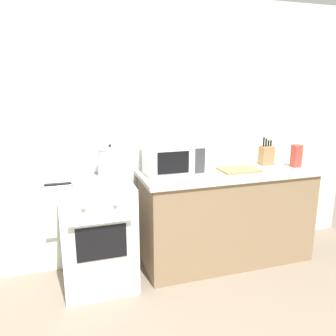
# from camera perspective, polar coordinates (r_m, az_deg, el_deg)

# --- Properties ---
(ground_plane) EXTENTS (10.00, 10.00, 0.00)m
(ground_plane) POSITION_cam_1_polar(r_m,az_deg,el_deg) (2.81, -2.06, -23.72)
(ground_plane) COLOR #7A6B5B
(back_wall) EXTENTS (4.40, 0.10, 2.50)m
(back_wall) POSITION_cam_1_polar(r_m,az_deg,el_deg) (3.27, -1.75, 5.78)
(back_wall) COLOR silver
(back_wall) RESTS_ON ground_plane
(lower_cabinet_right) EXTENTS (1.64, 0.56, 0.88)m
(lower_cabinet_right) POSITION_cam_1_polar(r_m,az_deg,el_deg) (3.39, 9.95, -8.38)
(lower_cabinet_right) COLOR #8C7051
(lower_cabinet_right) RESTS_ON ground_plane
(countertop_right) EXTENTS (1.70, 0.60, 0.04)m
(countertop_right) POSITION_cam_1_polar(r_m,az_deg,el_deg) (3.24, 10.29, -0.84)
(countertop_right) COLOR beige
(countertop_right) RESTS_ON lower_cabinet_right
(stove) EXTENTS (0.60, 0.64, 0.92)m
(stove) POSITION_cam_1_polar(r_m,az_deg,el_deg) (3.03, -11.78, -10.86)
(stove) COLOR white
(stove) RESTS_ON ground_plane
(stock_pot) EXTENTS (0.31, 0.23, 0.30)m
(stock_pot) POSITION_cam_1_polar(r_m,az_deg,el_deg) (2.97, -9.69, 0.93)
(stock_pot) COLOR silver
(stock_pot) RESTS_ON stove
(frying_pan) EXTENTS (0.46, 0.26, 0.05)m
(frying_pan) POSITION_cam_1_polar(r_m,az_deg,el_deg) (2.79, -13.60, -2.47)
(frying_pan) COLOR silver
(frying_pan) RESTS_ON stove
(microwave) EXTENTS (0.50, 0.37, 0.30)m
(microwave) POSITION_cam_1_polar(r_m,az_deg,el_deg) (3.04, 0.90, 1.72)
(microwave) COLOR white
(microwave) RESTS_ON countertop_right
(cutting_board) EXTENTS (0.36, 0.26, 0.02)m
(cutting_board) POSITION_cam_1_polar(r_m,az_deg,el_deg) (3.26, 11.86, -0.29)
(cutting_board) COLOR #997047
(cutting_board) RESTS_ON countertop_right
(knife_block) EXTENTS (0.13, 0.10, 0.28)m
(knife_block) POSITION_cam_1_polar(r_m,az_deg,el_deg) (3.56, 16.30, 2.10)
(knife_block) COLOR #997047
(knife_block) RESTS_ON countertop_right
(pasta_box) EXTENTS (0.08, 0.08, 0.22)m
(pasta_box) POSITION_cam_1_polar(r_m,az_deg,el_deg) (3.55, 20.87, 1.91)
(pasta_box) COLOR #B73D33
(pasta_box) RESTS_ON countertop_right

